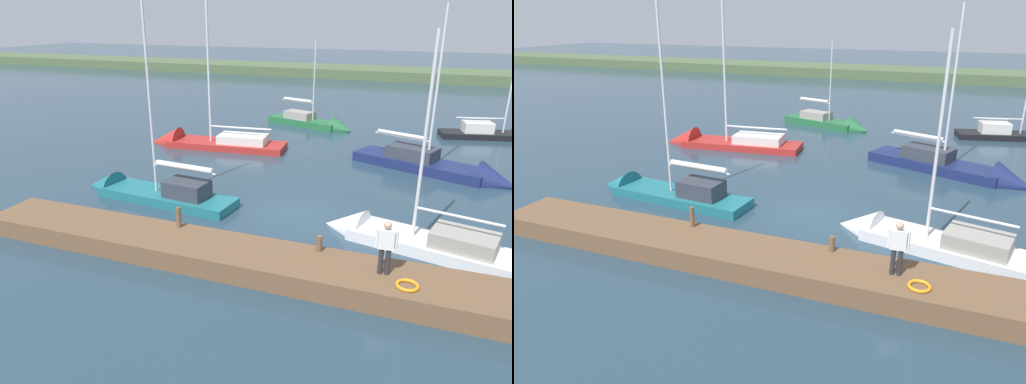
% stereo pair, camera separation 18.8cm
% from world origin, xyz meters
% --- Properties ---
extents(ground_plane, '(200.00, 200.00, 0.00)m').
position_xyz_m(ground_plane, '(0.00, 0.00, 0.00)').
color(ground_plane, '#263D4C').
extents(far_shoreline, '(180.00, 8.00, 2.40)m').
position_xyz_m(far_shoreline, '(0.00, -48.07, 0.00)').
color(far_shoreline, '#4C603D').
rests_on(far_shoreline, ground_plane).
extents(dock_pier, '(20.46, 2.22, 0.69)m').
position_xyz_m(dock_pier, '(0.00, 4.95, 0.35)').
color(dock_pier, brown).
rests_on(dock_pier, ground_plane).
extents(mooring_post_near, '(0.19, 0.19, 0.52)m').
position_xyz_m(mooring_post_near, '(-2.05, 4.18, 0.95)').
color(mooring_post_near, brown).
rests_on(mooring_post_near, dock_pier).
extents(mooring_post_far, '(0.17, 0.17, 0.75)m').
position_xyz_m(mooring_post_far, '(3.07, 4.18, 1.06)').
color(mooring_post_far, brown).
rests_on(mooring_post_far, dock_pier).
extents(life_ring_buoy, '(0.66, 0.66, 0.10)m').
position_xyz_m(life_ring_buoy, '(-4.87, 5.40, 0.74)').
color(life_ring_buoy, orange).
rests_on(life_ring_buoy, dock_pier).
extents(sailboat_behind_pier, '(9.00, 3.02, 9.74)m').
position_xyz_m(sailboat_behind_pier, '(8.48, -8.38, 0.11)').
color(sailboat_behind_pier, '#B22823').
rests_on(sailboat_behind_pier, ground_plane).
extents(sailboat_near_dock, '(7.18, 3.26, 8.25)m').
position_xyz_m(sailboat_near_dock, '(-4.49, 1.27, 0.15)').
color(sailboat_near_dock, white).
rests_on(sailboat_near_dock, ground_plane).
extents(sailboat_inner_slip, '(7.66, 3.46, 9.22)m').
position_xyz_m(sailboat_inner_slip, '(-9.56, -17.47, 0.12)').
color(sailboat_inner_slip, black).
rests_on(sailboat_inner_slip, ground_plane).
extents(sailboat_far_left, '(6.95, 3.66, 6.83)m').
position_xyz_m(sailboat_far_left, '(3.27, -16.27, 0.21)').
color(sailboat_far_left, '#236638').
rests_on(sailboat_far_left, ground_plane).
extents(sailboat_mid_channel, '(8.55, 4.91, 9.26)m').
position_xyz_m(sailboat_mid_channel, '(-5.64, -7.84, 0.22)').
color(sailboat_mid_channel, navy).
rests_on(sailboat_mid_channel, ground_plane).
extents(sailboat_far_right, '(7.88, 2.45, 9.96)m').
position_xyz_m(sailboat_far_right, '(6.82, 0.58, 0.17)').
color(sailboat_far_right, '#1E6B75').
rests_on(sailboat_far_right, ground_plane).
extents(person_on_dock, '(0.64, 0.26, 1.67)m').
position_xyz_m(person_on_dock, '(-4.15, 4.91, 1.65)').
color(person_on_dock, '#28282D').
rests_on(person_on_dock, dock_pier).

